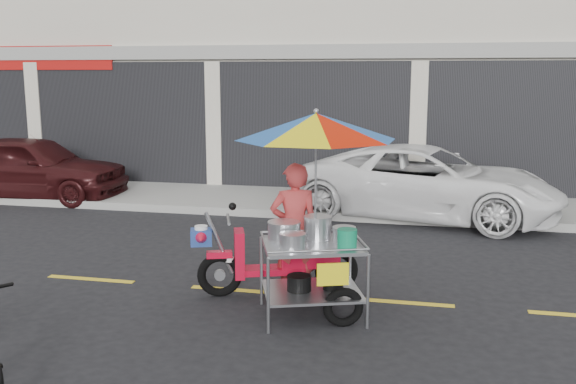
# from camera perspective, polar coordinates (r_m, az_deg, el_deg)

# --- Properties ---
(ground) EXTENTS (90.00, 90.00, 0.00)m
(ground) POSITION_cam_1_polar(r_m,az_deg,el_deg) (7.73, 10.09, -9.65)
(ground) COLOR black
(sidewalk) EXTENTS (45.00, 3.00, 0.15)m
(sidewalk) POSITION_cam_1_polar(r_m,az_deg,el_deg) (13.02, 11.16, -1.08)
(sidewalk) COLOR gray
(sidewalk) RESTS_ON ground
(shophouse_block) EXTENTS (36.00, 8.11, 10.40)m
(shophouse_block) POSITION_cam_1_polar(r_m,az_deg,el_deg) (18.11, 21.33, 14.85)
(shophouse_block) COLOR beige
(shophouse_block) RESTS_ON ground
(centerline) EXTENTS (42.00, 0.10, 0.01)m
(centerline) POSITION_cam_1_polar(r_m,az_deg,el_deg) (7.73, 10.09, -9.63)
(centerline) COLOR gold
(centerline) RESTS_ON ground
(maroon_sedan) EXTENTS (4.13, 1.82, 1.38)m
(maroon_sedan) POSITION_cam_1_polar(r_m,az_deg,el_deg) (14.65, -21.93, 2.08)
(maroon_sedan) COLOR black
(maroon_sedan) RESTS_ON ground
(white_pickup) EXTENTS (5.19, 3.20, 1.34)m
(white_pickup) POSITION_cam_1_polar(r_m,az_deg,el_deg) (12.05, 12.22, 0.84)
(white_pickup) COLOR white
(white_pickup) RESTS_ON ground
(food_vendor_rig) EXTENTS (2.67, 2.23, 2.29)m
(food_vendor_rig) POSITION_cam_1_polar(r_m,az_deg,el_deg) (7.15, 1.56, 0.76)
(food_vendor_rig) COLOR black
(food_vendor_rig) RESTS_ON ground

